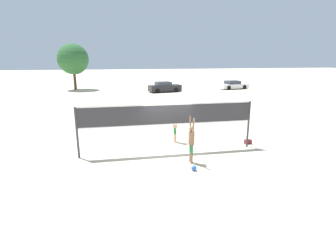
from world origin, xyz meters
The scene contains 9 objects.
ground_plane centered at (0.00, 0.00, 0.00)m, with size 200.00×200.00×0.00m, color beige.
volleyball_net centered at (0.00, 0.00, 1.84)m, with size 8.95×0.11×2.52m.
player_spiker centered at (0.77, -1.63, 1.15)m, with size 0.28×0.71×2.18m.
player_blocker centered at (0.70, 1.52, 1.15)m, with size 0.28×0.71×2.18m.
volleyball centered at (0.65, -2.50, 0.12)m, with size 0.23×0.23×0.23m.
gear_bag centered at (4.71, 0.42, 0.12)m, with size 0.37×0.25×0.24m.
parked_car_near centered at (4.22, 24.16, 0.66)m, with size 4.82×2.64×1.44m.
parked_car_mid centered at (15.40, 25.70, 0.59)m, with size 4.84×2.52×1.29m.
tree_left_cluster centered at (-8.63, 29.55, 4.52)m, with size 4.53×4.53×6.81m.
Camera 1 is at (-2.46, -12.58, 4.74)m, focal length 28.00 mm.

